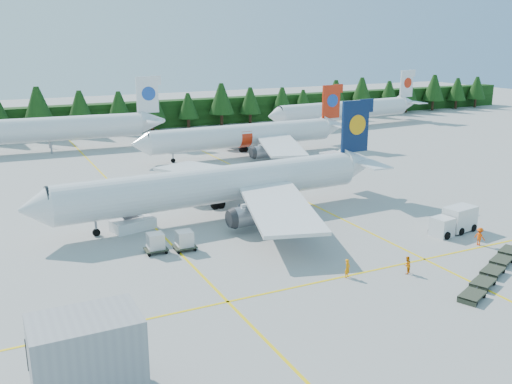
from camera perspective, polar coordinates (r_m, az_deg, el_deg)
name	(u,v)px	position (r m, az deg, el deg)	size (l,w,h in m)	color
ground	(335,249)	(56.60, 7.87, -5.64)	(320.00, 320.00, 0.00)	#9B9B96
taxi_stripe_a	(140,213)	(68.58, -11.50, -2.04)	(0.25, 120.00, 0.01)	yellow
taxi_stripe_b	(288,193)	(75.78, 3.24, -0.08)	(0.25, 120.00, 0.01)	yellow
taxi_stripe_cross	(372,271)	(52.12, 11.56, -7.70)	(80.00, 0.25, 0.01)	yellow
treeline_hedge	(128,116)	(130.25, -12.70, 7.42)	(220.00, 4.00, 6.00)	black
terminal_building	(87,360)	(34.62, -16.51, -15.78)	(6.00, 4.00, 5.20)	gray
airliner_navy	(210,187)	(64.52, -4.66, 0.55)	(42.44, 34.89, 12.33)	silver
airliner_red	(239,136)	(98.59, -1.70, 5.60)	(39.43, 32.46, 11.47)	silver
airliner_far_left	(28,130)	(109.35, -21.80, 5.78)	(44.06, 6.97, 12.81)	silver
airliner_far_right	(340,110)	(132.54, 8.43, 8.10)	(41.65, 7.31, 12.11)	silver
airstairs	(131,221)	(62.85, -12.36, -2.85)	(4.93, 6.69, 4.06)	silver
service_truck	(453,221)	(63.60, 19.14, -2.73)	(5.77, 2.81, 2.67)	white
dolly_train	(493,270)	(54.13, 22.60, -7.22)	(13.49, 7.92, 0.14)	#383B2B
uld_pair	(170,241)	(55.58, -8.58, -4.85)	(4.90, 2.31, 1.65)	#383B2B
crew_a	(347,268)	(50.03, 9.13, -7.54)	(0.61, 0.40, 1.67)	orange
crew_b	(407,265)	(51.88, 14.87, -7.08)	(0.77, 0.60, 1.59)	orange
crew_c	(480,236)	(60.92, 21.46, -4.16)	(0.75, 0.51, 1.82)	#FF4C05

